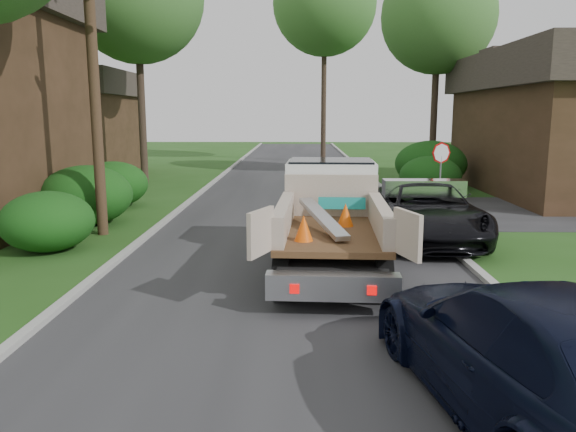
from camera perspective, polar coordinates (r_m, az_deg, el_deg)
The scene contains 17 objects.
ground at distance 11.38m, azimuth 0.18°, elevation -7.29°, with size 120.00×120.00×0.00m, color #204915.
road at distance 21.13m, azimuth 0.56°, elevation 0.95°, with size 8.00×90.00×0.02m, color #28282B.
curb_left at distance 21.55m, azimuth -10.41°, elevation 1.11°, with size 0.20×90.00×0.12m, color #9E9E99.
curb_right at distance 21.49m, azimuth 11.56°, elevation 1.05°, with size 0.20×90.00×0.12m, color #9E9E99.
stop_sign at distance 20.55m, azimuth 15.27°, elevation 5.31°, with size 0.71×0.32×2.48m.
utility_pole at distance 16.89m, azimuth -19.24°, elevation 15.64°, with size 2.42×1.25×10.00m.
house_left_far at distance 35.58m, azimuth -21.87°, elevation 8.96°, with size 7.56×7.56×6.00m.
hedge_left_a at distance 15.47m, azimuth -23.27°, elevation -0.50°, with size 2.34×2.34×1.53m, color #0F4210.
hedge_left_b at distance 18.75m, azimuth -19.82°, elevation 2.02°, with size 2.86×2.86×1.87m, color #0F4210.
hedge_left_c at distance 22.13m, azimuth -17.36°, elevation 3.12°, with size 2.60×2.60×1.70m, color #0F4210.
hedge_right_a at distance 24.65m, azimuth 14.26°, elevation 3.96°, with size 2.60×2.60×1.70m, color #0F4210.
hedge_right_b at distance 27.69m, azimuth 14.29°, elevation 5.16°, with size 3.38×3.38×2.21m, color #0F4210.
tree_right_far at distance 32.11m, azimuth 15.03°, elevation 19.00°, with size 6.00×6.00×11.50m.
tree_center_far at distance 41.58m, azimuth 3.75°, elevation 20.74°, with size 7.20×7.20×14.60m.
flatbed_truck at distance 13.20m, azimuth 4.38°, elevation 0.76°, with size 2.87×6.22×2.32m.
black_pickup at distance 15.98m, azimuth 13.83°, elevation 0.48°, with size 2.64×5.73×1.59m, color black.
navy_suv at distance 7.06m, azimuth 23.66°, elevation -12.54°, with size 2.26×5.55×1.61m, color black.
Camera 1 is at (0.15, -10.85, 3.44)m, focal length 35.00 mm.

